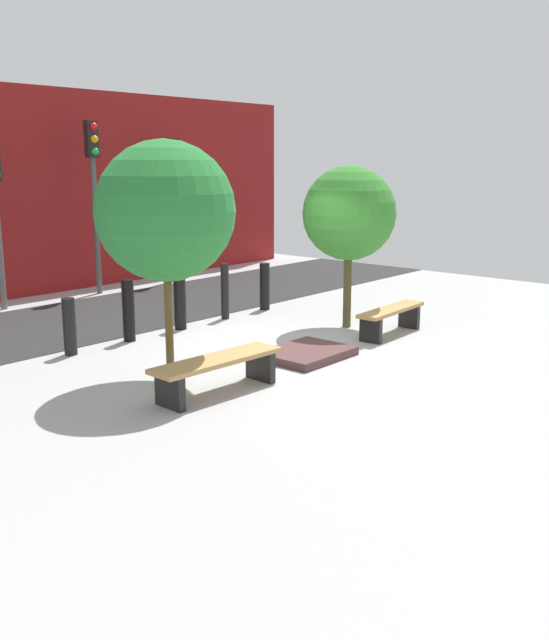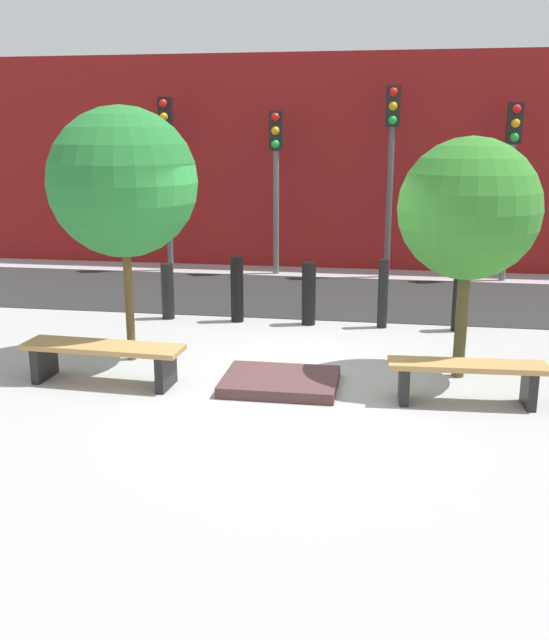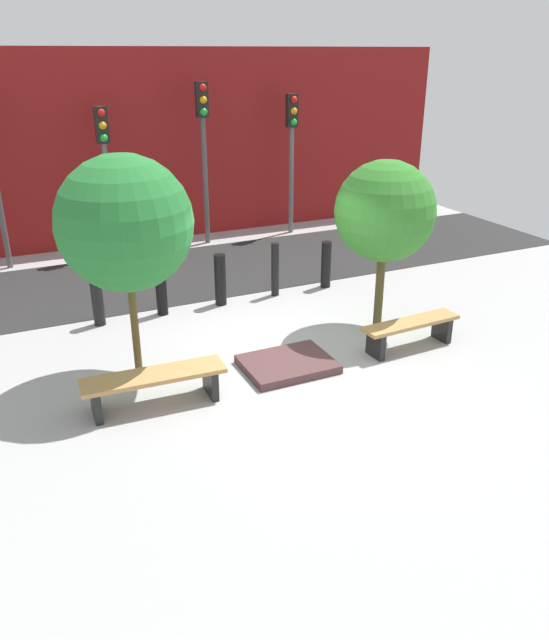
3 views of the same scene
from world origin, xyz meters
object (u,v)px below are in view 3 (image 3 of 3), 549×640
at_px(bollard_far_left, 98,301).
at_px(bollard_right, 275,270).
at_px(tree_behind_left_bench, 125,224).
at_px(traffic_light_mid_east, 204,135).
at_px(bollard_left, 161,287).
at_px(traffic_light_mid_west, 105,154).
at_px(bollard_center, 220,280).
at_px(traffic_light_east, 292,139).
at_px(planter_bed, 288,364).
at_px(bollard_far_right, 326,265).
at_px(bench_left, 154,382).
at_px(bench_right, 410,329).
at_px(tree_behind_right_bench, 385,212).

distance_m(bollard_far_left, bollard_right, 3.38).
bearing_deg(tree_behind_left_bench, bollard_far_left, 94.62).
bearing_deg(bollard_right, traffic_light_mid_east, 89.62).
bearing_deg(bollard_left, traffic_light_mid_west, 90.38).
xyz_separation_m(bollard_left, bollard_center, (1.13, 0.00, -0.03)).
distance_m(bollard_center, traffic_light_mid_west, 4.54).
relative_size(traffic_light_mid_east, traffic_light_east, 1.09).
bearing_deg(planter_bed, bollard_center, 90.00).
xyz_separation_m(tree_behind_left_bench, bollard_far_right, (4.34, 2.13, -1.82)).
distance_m(bench_left, planter_bed, 2.11).
height_order(planter_bed, bollard_left, bollard_left).
height_order(bollard_left, traffic_light_mid_west, traffic_light_mid_west).
distance_m(bench_left, traffic_light_east, 9.20).
relative_size(bollard_left, traffic_light_mid_west, 0.31).
height_order(bollard_far_left, bollard_left, bollard_left).
bearing_deg(bollard_left, bollard_far_right, 0.00).
xyz_separation_m(bench_right, tree_behind_right_bench, (-0.00, 0.92, 1.69)).
relative_size(bench_left, tree_behind_left_bench, 0.60).
bearing_deg(tree_behind_left_bench, bollard_far_right, 26.16).
bearing_deg(traffic_light_east, tree_behind_right_bench, -102.67).
relative_size(bollard_far_right, traffic_light_east, 0.27).
bearing_deg(tree_behind_right_bench, traffic_light_mid_west, 117.82).
distance_m(tree_behind_left_bench, traffic_light_mid_west, 6.20).
distance_m(bench_right, traffic_light_mid_east, 7.47).
xyz_separation_m(bench_left, traffic_light_mid_west, (0.93, 7.05, 1.96)).
xyz_separation_m(bench_right, traffic_light_east, (1.38, 7.05, 2.05)).
distance_m(tree_behind_left_bench, bollard_left, 2.93).
relative_size(bench_left, traffic_light_mid_east, 0.51).
relative_size(bench_right, traffic_light_east, 0.50).
relative_size(bench_left, bollard_far_left, 2.17).
height_order(bench_left, bollard_left, bollard_left).
relative_size(bench_right, tree_behind_left_bench, 0.53).
bearing_deg(bench_left, planter_bed, 8.34).
bearing_deg(bollard_far_left, bollard_center, 0.00).
bearing_deg(bollard_right, bollard_far_right, 0.00).
distance_m(bench_right, bollard_left, 4.43).
distance_m(bollard_far_left, bollard_left, 1.13).
bearing_deg(bollard_far_right, bollard_right, 180.00).
bearing_deg(traffic_light_mid_east, bollard_far_right, -74.62).
bearing_deg(bollard_center, tree_behind_left_bench, -134.35).
relative_size(tree_behind_right_bench, bollard_right, 2.72).
bearing_deg(bollard_far_left, tree_behind_left_bench, -85.38).
bearing_deg(bollard_right, traffic_light_east, 59.75).
bearing_deg(bollard_left, planter_bed, -68.44).
xyz_separation_m(bench_right, traffic_light_mid_west, (-3.23, 7.05, 1.97)).
distance_m(tree_behind_right_bench, bollard_far_right, 2.64).
bearing_deg(bench_left, bollard_far_right, 38.00).
height_order(bench_right, traffic_light_east, traffic_light_east).
distance_m(bollard_left, traffic_light_mid_east, 5.05).
relative_size(planter_bed, tree_behind_right_bench, 0.47).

